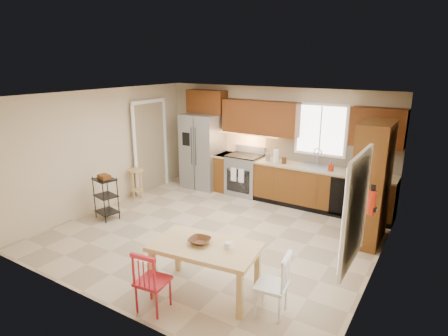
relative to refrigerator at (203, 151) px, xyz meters
name	(u,v)px	position (x,y,z in m)	size (l,w,h in m)	color
floor	(213,233)	(1.70, -2.12, -0.91)	(5.50, 5.50, 0.00)	tan
ceiling	(212,95)	(1.70, -2.12, 1.59)	(5.50, 5.00, 0.02)	silver
wall_back	(273,142)	(1.70, 0.38, 0.34)	(5.50, 0.02, 2.50)	#CCB793
wall_front	(97,217)	(1.70, -4.62, 0.34)	(5.50, 0.02, 2.50)	#CCB793
wall_left	(104,149)	(-1.05, -2.12, 0.34)	(0.02, 5.00, 2.50)	#CCB793
wall_right	(380,197)	(4.45, -2.12, 0.34)	(0.02, 5.00, 2.50)	#CCB793
refrigerator	(203,151)	(0.00, 0.00, 0.00)	(0.92, 0.75, 1.82)	gray
range_stove	(245,175)	(1.15, 0.06, -0.45)	(0.76, 0.63, 0.92)	gray
base_cabinet_narrow	(225,172)	(0.60, 0.08, -0.46)	(0.30, 0.60, 0.90)	brown
base_cabinet_run	(321,189)	(2.99, 0.08, -0.46)	(2.92, 0.60, 0.90)	brown
dishwasher	(345,198)	(3.55, -0.22, -0.46)	(0.60, 0.02, 0.78)	black
backsplash	(328,153)	(2.99, 0.36, 0.27)	(2.92, 0.03, 0.55)	beige
upper_over_fridge	(207,102)	(0.00, 0.20, 1.19)	(1.00, 0.35, 0.55)	#642B10
upper_left_block	(260,117)	(1.45, 0.20, 0.92)	(1.80, 0.35, 0.75)	#642B10
upper_right_block	(378,128)	(3.95, 0.20, 0.92)	(1.00, 0.35, 0.75)	#642B10
window_back	(321,130)	(2.80, 0.35, 0.74)	(1.12, 0.04, 1.12)	white
sink	(314,169)	(2.80, 0.08, -0.05)	(0.62, 0.46, 0.16)	gray
undercab_glow	(248,134)	(1.15, 0.17, 0.52)	(1.60, 0.30, 0.01)	#FFBF66
soap_bottle	(331,166)	(3.18, -0.02, 0.09)	(0.09, 0.09, 0.19)	#B2230C
paper_towel	(276,156)	(1.95, 0.03, 0.13)	(0.12, 0.12, 0.28)	silver
canister_steel	(268,157)	(1.75, 0.03, 0.08)	(0.11, 0.11, 0.18)	gray
canister_wood	(284,160)	(2.15, 0.00, 0.06)	(0.10, 0.10, 0.14)	#512A15
pantry	(372,184)	(4.13, -0.93, 0.14)	(0.50, 0.95, 2.10)	brown
fire_extinguisher	(372,202)	(4.33, -1.98, 0.19)	(0.12, 0.12, 0.36)	#B2230C
window_right	(356,210)	(4.38, -3.27, 0.54)	(0.04, 1.02, 1.32)	white
doorway	(150,147)	(-0.97, -0.82, 0.14)	(0.04, 0.95, 2.10)	#8C7A59
dining_table	(205,269)	(2.60, -3.68, -0.56)	(1.42, 0.80, 0.69)	tan
chair_red	(153,280)	(2.25, -4.33, -0.49)	(0.39, 0.39, 0.83)	#B11B24
chair_white	(272,284)	(3.55, -3.63, -0.49)	(0.39, 0.39, 0.83)	silver
table_bowl	(200,244)	(2.52, -3.68, -0.21)	(0.29, 0.29, 0.07)	#512A15
table_jar	(229,247)	(2.92, -3.59, -0.18)	(0.09, 0.09, 0.11)	silver
bar_stool	(137,184)	(-0.80, -1.51, -0.57)	(0.33, 0.33, 0.69)	tan
utility_cart	(106,198)	(-0.48, -2.67, -0.48)	(0.43, 0.34, 0.87)	black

